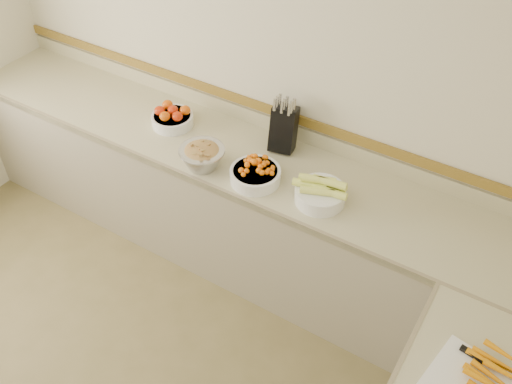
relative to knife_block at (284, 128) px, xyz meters
The scene contains 7 objects.
back_wall 0.36m from the knife_block, 150.19° to the left, with size 4.00×4.00×0.00m, color beige.
counter_back 0.66m from the knife_block, 137.67° to the right, with size 4.00×0.65×1.08m.
knife_block is the anchor object (origin of this frame).
tomato_bowl 0.74m from the knife_block, 167.08° to the right, with size 0.27×0.27×0.13m.
cherry_tomato_bowl 0.36m from the knife_block, 86.77° to the right, with size 0.29×0.29×0.16m.
corn_bowl 0.52m from the knife_block, 37.14° to the right, with size 0.31×0.28×0.17m.
rhubarb_bowl 0.51m from the knife_block, 127.07° to the right, with size 0.27×0.27×0.15m.
Camera 1 is at (1.52, -0.55, 3.02)m, focal length 40.00 mm.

